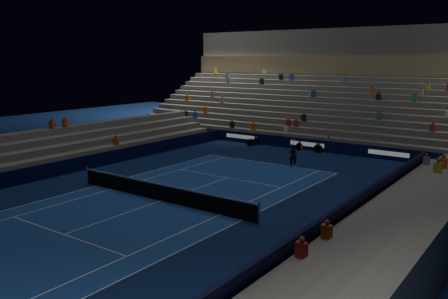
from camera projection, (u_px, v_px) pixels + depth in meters
ground at (162, 201)px, 26.40m from camera, size 90.00×90.00×0.00m
court_surface at (162, 201)px, 26.40m from camera, size 10.97×23.77×0.01m
sponsor_barrier_far at (308, 144)px, 41.04m from camera, size 44.00×0.25×1.00m
sponsor_barrier_east at (323, 228)px, 20.74m from camera, size 0.25×37.00×1.00m
sponsor_barrier_west at (56, 169)px, 31.88m from camera, size 0.25×37.00×1.00m
grandstand_main at (349, 103)px, 47.99m from camera, size 44.00×15.20×11.20m
grandstand_east at (404, 236)px, 18.66m from camera, size 5.00×37.00×2.50m
grandstand_west at (27, 157)px, 33.80m from camera, size 5.00×37.00×2.50m
tennis_net at (161, 192)px, 26.31m from camera, size 12.90×0.10×1.10m
tennis_player at (293, 156)px, 34.62m from camera, size 0.69×0.56×1.65m
broadcast_camera at (250, 142)px, 43.27m from camera, size 0.55×0.93×0.57m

